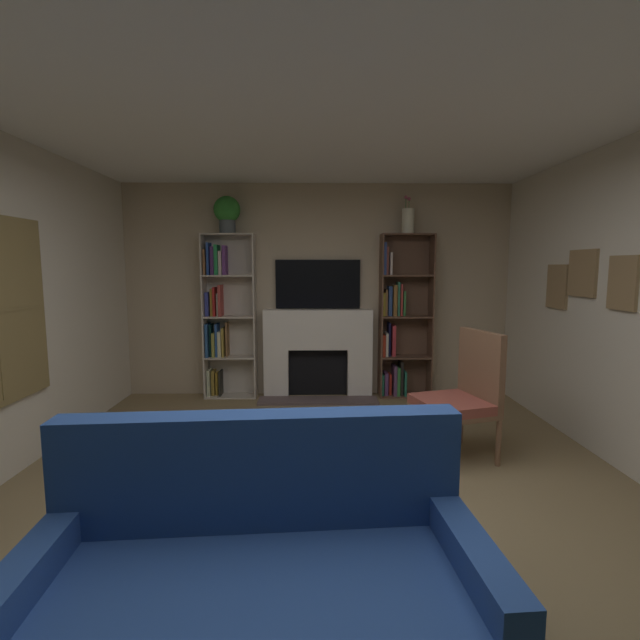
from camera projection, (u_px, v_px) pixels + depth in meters
name	position (u px, v px, depth m)	size (l,w,h in m)	color
ground_plane	(323.00, 531.00, 2.79)	(7.38, 7.38, 0.00)	olive
wall_back_accent	(318.00, 291.00, 5.72)	(4.91, 0.06, 2.64)	tan
ceiling	(323.00, 75.00, 2.48)	(4.91, 6.27, 0.06)	white
fireplace	(318.00, 350.00, 5.66)	(1.44, 0.53, 1.10)	white
tv	(318.00, 284.00, 5.65)	(1.05, 0.06, 0.60)	black
bookshelf_left	(224.00, 316.00, 5.62)	(0.64, 0.26, 2.02)	beige
bookshelf_right	(399.00, 323.00, 5.65)	(0.64, 0.28, 2.02)	brown
potted_plant	(227.00, 212.00, 5.41)	(0.32, 0.32, 0.44)	#4B545A
vase_with_flowers	(408.00, 221.00, 5.46)	(0.15, 0.15, 0.45)	beige
couch	(259.00, 590.00, 1.88)	(1.92, 1.00, 0.95)	#27488F
armchair	(463.00, 394.00, 3.85)	(0.71, 0.70, 1.08)	brown
coffee_table	(274.00, 492.00, 2.61)	(0.90, 0.41, 0.39)	#886153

